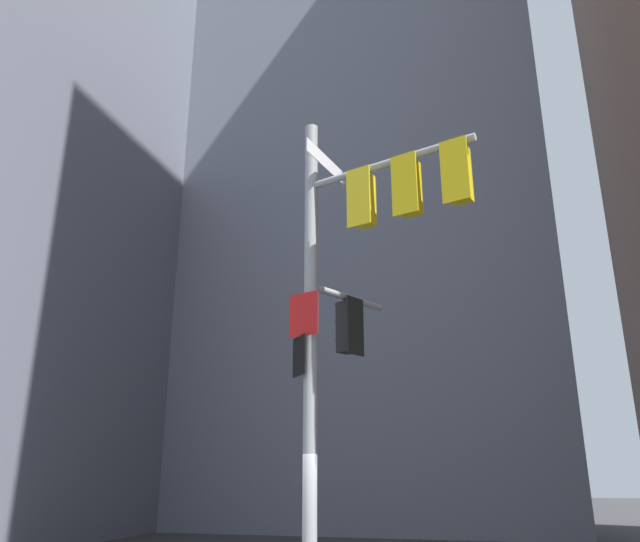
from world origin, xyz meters
The scene contains 2 objects.
building_mid_block centered at (-2.21, 21.40, 25.84)m, with size 16.48×16.48×51.69m, color slate.
signal_pole_assembly centered at (0.79, -0.12, 5.42)m, with size 3.59×3.17×8.89m.
Camera 1 is at (3.10, -10.60, 2.15)m, focal length 34.76 mm.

